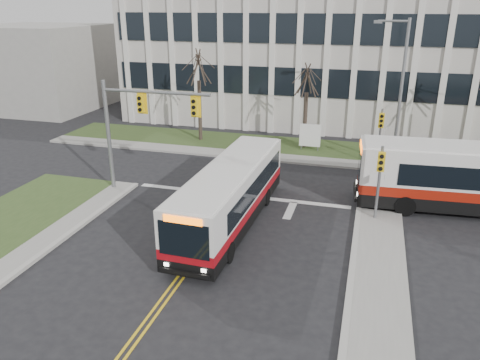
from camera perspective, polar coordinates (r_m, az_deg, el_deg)
name	(u,v)px	position (r m, az deg, el deg)	size (l,w,h in m)	color
ground	(184,272)	(19.05, -6.79, -11.11)	(120.00, 120.00, 0.00)	black
sidewalk_cross	(342,163)	(31.68, 12.33, 1.99)	(44.00, 1.60, 0.14)	#9E9B93
building_lawn	(345,151)	(34.35, 12.68, 3.41)	(44.00, 5.00, 0.12)	#344B20
office_building	(360,50)	(45.04, 14.40, 15.05)	(40.00, 16.00, 12.00)	beige
building_annex	(41,67)	(52.55, -23.07, 12.61)	(12.00, 12.00, 8.00)	#9E9B93
mast_arm_signal	(134,118)	(25.78, -12.77, 7.36)	(6.11, 0.38, 6.20)	slate
signal_pole_near	(380,173)	(23.01, 16.68, 0.81)	(0.34, 0.39, 3.80)	slate
signal_pole_far	(380,129)	(31.16, 16.75, 5.94)	(0.34, 0.39, 3.80)	slate
streetlight	(399,85)	(31.44, 18.80, 10.88)	(2.15, 0.25, 9.20)	slate
directory_sign	(310,136)	(33.77, 8.53, 5.36)	(1.50, 0.12, 2.00)	slate
tree_left	(199,68)	(35.43, -5.08, 13.40)	(1.80, 1.80, 7.70)	#42352B
tree_mid	(307,81)	(33.74, 8.18, 11.83)	(1.80, 1.80, 6.82)	#42352B
bus_main	(230,196)	(22.17, -1.17, -2.00)	(2.34, 10.79, 2.88)	silver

